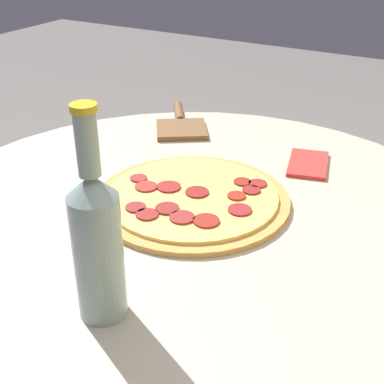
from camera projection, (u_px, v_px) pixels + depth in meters
table at (194, 284)px, 0.98m from camera, size 1.03×1.03×0.70m
pizza at (192, 198)px, 0.95m from camera, size 0.35×0.35×0.02m
beer_bottle at (97, 241)px, 0.64m from camera, size 0.06×0.06×0.28m
pizza_paddle at (181, 125)px, 1.26m from camera, size 0.23×0.18×0.02m
napkin at (308, 164)px, 1.08m from camera, size 0.14×0.10×0.01m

